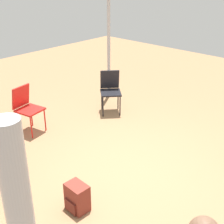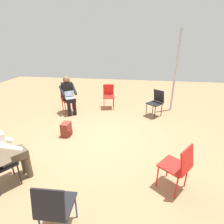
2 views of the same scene
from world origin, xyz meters
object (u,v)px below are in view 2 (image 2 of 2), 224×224
(chair_northwest, at_px, (68,98))
(chair_south, at_px, (54,206))
(chair_north, at_px, (109,94))
(chair_northeast, at_px, (156,101))
(person_with_laptop, at_px, (68,93))
(backpack_near_laptop_user, at_px, (66,130))
(chair_southeast, at_px, (178,165))
(person_in_white, at_px, (4,149))

(chair_northwest, relative_size, chair_south, 1.00)
(chair_north, bearing_deg, chair_northeast, 151.96)
(person_with_laptop, bearing_deg, chair_northeast, 146.53)
(chair_northwest, bearing_deg, chair_south, 72.32)
(backpack_near_laptop_user, bearing_deg, chair_southeast, -29.87)
(chair_north, height_order, chair_northeast, same)
(chair_north, height_order, person_with_laptop, person_with_laptop)
(chair_south, bearing_deg, chair_north, 88.61)
(person_with_laptop, bearing_deg, chair_northwest, -90.00)
(chair_southeast, bearing_deg, backpack_near_laptop_user, 97.92)
(chair_northwest, bearing_deg, chair_north, 165.67)
(chair_northwest, xyz_separation_m, chair_northeast, (2.95, 0.05, 0.00))
(chair_northeast, distance_m, person_in_white, 4.30)
(chair_northwest, xyz_separation_m, person_in_white, (0.24, -3.28, 0.20))
(backpack_near_laptop_user, bearing_deg, person_with_laptop, 107.52)
(person_with_laptop, bearing_deg, chair_north, 172.38)
(backpack_near_laptop_user, bearing_deg, chair_northwest, 109.44)
(chair_southeast, height_order, chair_northeast, same)
(chair_north, relative_size, chair_northeast, 1.00)
(chair_northeast, bearing_deg, person_with_laptop, 45.52)
(chair_northeast, xyz_separation_m, backpack_near_laptop_user, (-2.39, -1.66, -0.34))
(chair_northeast, bearing_deg, chair_northwest, 42.77)
(chair_south, height_order, person_with_laptop, person_with_laptop)
(backpack_near_laptop_user, bearing_deg, chair_north, 70.71)
(chair_southeast, height_order, chair_south, same)
(chair_northwest, relative_size, chair_southeast, 1.00)
(chair_north, xyz_separation_m, chair_northeast, (1.63, -0.51, 0.00))
(chair_south, distance_m, backpack_near_laptop_user, 2.58)
(chair_southeast, bearing_deg, person_in_white, 132.96)
(chair_northeast, xyz_separation_m, person_with_laptop, (-2.85, -0.19, 0.20))
(chair_northeast, bearing_deg, chair_southeast, 133.41)
(chair_southeast, relative_size, chair_south, 1.00)
(person_with_laptop, bearing_deg, chair_southeast, 98.24)
(chair_south, xyz_separation_m, person_in_white, (-1.18, 0.73, 0.20))
(chair_southeast, xyz_separation_m, person_with_laptop, (-2.94, 2.89, 0.20))
(chair_southeast, xyz_separation_m, chair_northeast, (-0.09, 3.08, 0.00))
(person_in_white, bearing_deg, person_with_laptop, 126.83)
(backpack_near_laptop_user, bearing_deg, person_in_white, -101.01)
(person_in_white, bearing_deg, chair_northeast, 85.16)
(chair_northwest, height_order, chair_southeast, same)
(chair_north, relative_size, person_with_laptop, 0.69)
(chair_south, xyz_separation_m, person_with_laptop, (-1.32, 3.88, 0.20))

